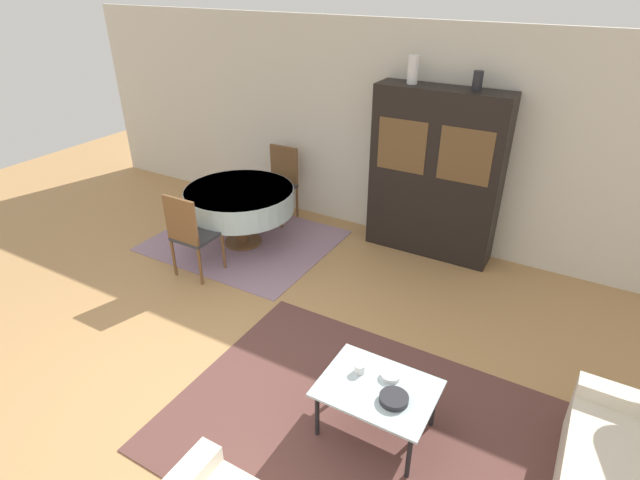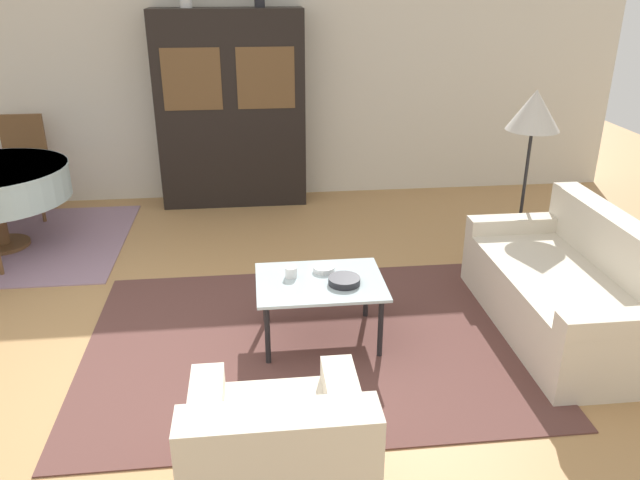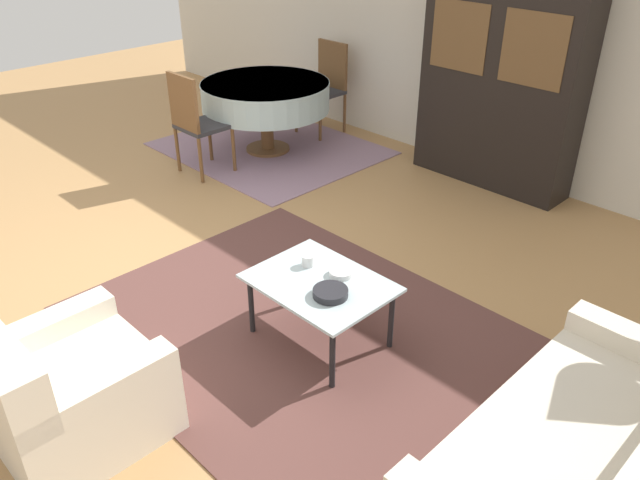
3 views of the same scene
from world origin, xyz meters
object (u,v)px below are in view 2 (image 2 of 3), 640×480
object	(u,v)px
cup	(291,272)
bowl	(344,281)
display_cabinet	(231,110)
couch	(571,291)
dining_chair_far	(23,160)
armchair	(278,463)
floor_lamp	(534,116)
coffee_table	(320,287)
bowl_small	(324,269)

from	to	relation	value
cup	bowl	bearing A→B (deg)	-22.53
display_cabinet	cup	bearing A→B (deg)	-81.57
couch	dining_chair_far	xyz separation A→B (m)	(-4.54, 2.87, 0.29)
armchair	display_cabinet	size ratio (longest dim) A/B	0.40
armchair	bowl	size ratio (longest dim) A/B	3.84
couch	armchair	distance (m)	2.58
dining_chair_far	bowl	distance (m)	4.11
couch	bowl	size ratio (longest dim) A/B	8.03
dining_chair_far	bowl	xyz separation A→B (m)	(2.92, -2.89, -0.11)
armchair	floor_lamp	distance (m)	3.58
armchair	bowl	bearing A→B (deg)	70.38
couch	coffee_table	distance (m)	1.78
cup	bowl_small	world-z (taller)	cup
coffee_table	floor_lamp	bearing A→B (deg)	30.65
coffee_table	armchair	bearing A→B (deg)	-103.42
cup	bowl_small	bearing A→B (deg)	15.61
display_cabinet	bowl	size ratio (longest dim) A/B	9.58
bowl	armchair	bearing A→B (deg)	-109.62
armchair	coffee_table	world-z (taller)	armchair
armchair	bowl_small	bearing A→B (deg)	76.28
coffee_table	display_cabinet	world-z (taller)	display_cabinet
display_cabinet	coffee_table	bearing A→B (deg)	-78.25
dining_chair_far	floor_lamp	size ratio (longest dim) A/B	0.68
bowl	bowl_small	distance (m)	0.23
couch	display_cabinet	size ratio (longest dim) A/B	0.84
coffee_table	bowl	distance (m)	0.18
couch	floor_lamp	size ratio (longest dim) A/B	1.14
bowl_small	floor_lamp	bearing A→B (deg)	27.87
dining_chair_far	bowl_small	bearing A→B (deg)	136.36
cup	display_cabinet	bearing A→B (deg)	98.43
couch	bowl_small	size ratio (longest dim) A/B	11.47
floor_lamp	cup	world-z (taller)	floor_lamp
couch	bowl_small	distance (m)	1.75
cup	bowl_small	distance (m)	0.24
dining_chair_far	floor_lamp	distance (m)	4.99
cup	coffee_table	bearing A→B (deg)	-22.37
display_cabinet	floor_lamp	xyz separation A→B (m)	(2.49, -1.85, 0.26)
coffee_table	cup	xyz separation A→B (m)	(-0.19, 0.08, 0.08)
bowl	cup	bearing A→B (deg)	157.47
display_cabinet	dining_chair_far	bearing A→B (deg)	-176.37
display_cabinet	dining_chair_far	xyz separation A→B (m)	(-2.15, -0.14, -0.44)
dining_chair_far	floor_lamp	world-z (taller)	floor_lamp
coffee_table	cup	distance (m)	0.22
dining_chair_far	display_cabinet	bearing A→B (deg)	-176.37
armchair	cup	xyz separation A→B (m)	(0.17, 1.58, 0.19)
coffee_table	floor_lamp	size ratio (longest dim) A/B	0.57
cup	bowl_small	size ratio (longest dim) A/B	0.55
couch	cup	bearing A→B (deg)	86.23
floor_lamp	cup	distance (m)	2.44
armchair	dining_chair_far	size ratio (longest dim) A/B	0.80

